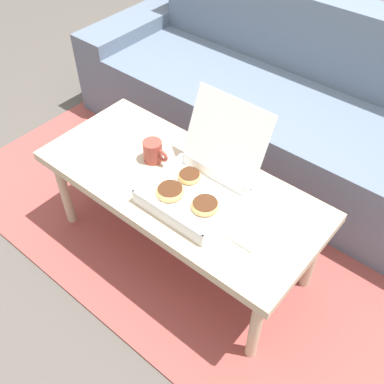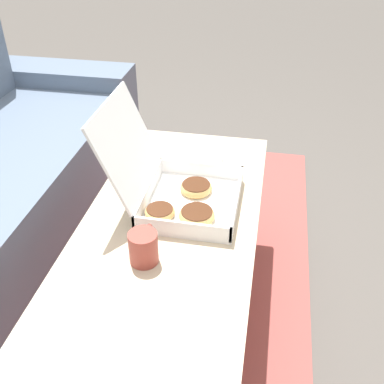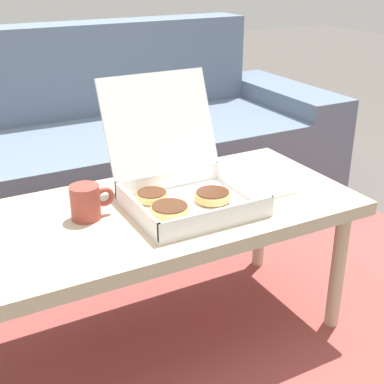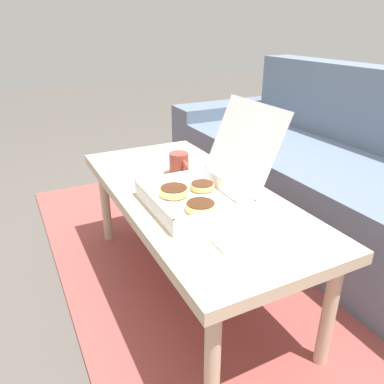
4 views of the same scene
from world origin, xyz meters
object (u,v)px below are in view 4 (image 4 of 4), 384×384
object	(u,v)px
couch	(354,188)
coffee_mug	(179,164)
coffee_table	(191,202)
pastry_box	(203,185)

from	to	relation	value
couch	coffee_mug	size ratio (longest dim) A/B	20.35
coffee_table	coffee_mug	world-z (taller)	coffee_mug
couch	pastry_box	size ratio (longest dim) A/B	6.06
couch	coffee_table	bearing A→B (deg)	-90.00
pastry_box	coffee_mug	bearing A→B (deg)	173.45
couch	coffee_mug	world-z (taller)	couch
pastry_box	coffee_table	bearing A→B (deg)	179.36
couch	coffee_table	xyz separation A→B (m)	(0.00, -0.91, 0.12)
pastry_box	coffee_mug	world-z (taller)	pastry_box
couch	coffee_table	distance (m)	0.92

